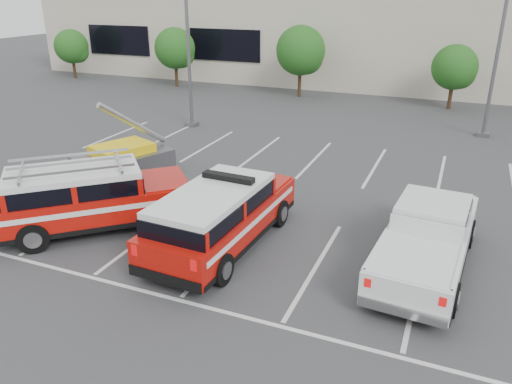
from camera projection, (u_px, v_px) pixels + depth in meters
ground at (228, 249)px, 14.80m from camera, size 120.00×120.00×0.00m
stall_markings at (280, 195)px, 18.64m from camera, size 23.00×15.00×0.01m
convention_building at (400, 20)px, 40.11m from camera, size 60.00×16.99×13.20m
tree_far_left at (73, 48)px, 41.54m from camera, size 2.77×2.77×3.99m
tree_left at (176, 50)px, 37.87m from camera, size 3.07×3.07×4.42m
tree_mid_left at (302, 52)px, 34.19m from camera, size 3.37×3.37×4.85m
tree_mid_right at (456, 69)px, 30.83m from camera, size 2.77×2.77×3.99m
light_pole_left at (187, 29)px, 25.91m from camera, size 0.90×0.60×10.24m
light_pole_mid at (501, 32)px, 23.97m from camera, size 0.90×0.60×10.24m
fire_chief_suv at (221, 220)px, 14.64m from camera, size 2.47×6.10×2.11m
white_pickup at (426, 244)px, 13.55m from camera, size 2.48×6.04×1.81m
ladder_suv at (92, 201)px, 15.76m from camera, size 5.84×5.64×2.30m
utility_rig at (120, 163)px, 20.00m from camera, size 4.30×4.13×3.24m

